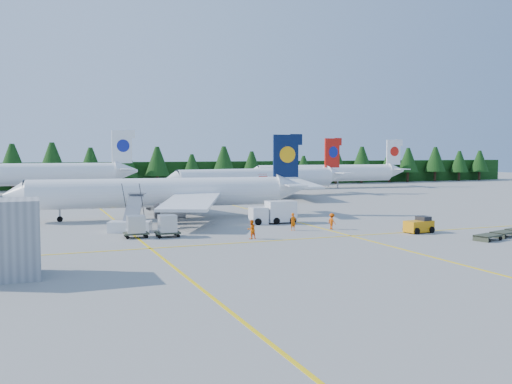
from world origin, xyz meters
name	(u,v)px	position (x,y,z in m)	size (l,w,h in m)	color
ground	(272,231)	(0.00, 0.00, 0.00)	(320.00, 320.00, 0.00)	gray
taxi_stripe_a	(110,217)	(-14.00, 20.00, 0.01)	(0.25, 120.00, 0.01)	yellow
taxi_stripe_b	(255,211)	(6.00, 20.00, 0.01)	(0.25, 120.00, 0.01)	yellow
taxi_stripe_cross	(296,239)	(0.00, -6.00, 0.01)	(80.00, 0.25, 0.01)	yellow
treeline_hedge	(136,175)	(0.00, 82.00, 3.00)	(220.00, 4.00, 6.00)	black
airliner_navy	(154,193)	(-9.22, 15.81, 3.20)	(36.54, 29.94, 10.63)	white
airliner_red	(255,179)	(15.17, 43.04, 3.33)	(37.89, 30.92, 11.09)	white
airliner_far_left	(10,174)	(-27.04, 65.28, 4.03)	(44.18, 5.97, 12.84)	white
airliner_far_right	(321,173)	(39.28, 62.22, 3.54)	(38.86, 6.30, 11.30)	white
airstairs	(131,223)	(-13.81, 5.39, 0.84)	(4.93, 6.52, 3.86)	white
service_truck	(273,212)	(2.77, 6.05, 1.29)	(5.49, 2.19, 2.61)	white
baggage_tug	(419,225)	(13.78, -6.62, 0.77)	(3.09, 1.92, 1.57)	orange
uld_pair	(152,225)	(-12.57, 0.41, 1.22)	(5.36, 2.50, 1.81)	#373B2B
crew_a	(293,222)	(2.37, -0.30, 0.94)	(0.68, 0.45, 1.87)	#E25804
crew_b	(251,229)	(-3.89, -4.14, 0.93)	(0.90, 0.70, 1.85)	#FF6105
crew_c	(332,221)	(6.63, -1.03, 0.87)	(0.72, 0.49, 1.75)	#D64804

